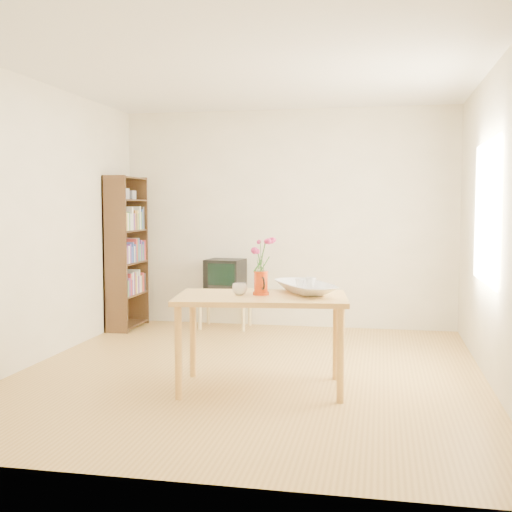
% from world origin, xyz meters
% --- Properties ---
extents(room, '(4.50, 4.50, 4.50)m').
position_xyz_m(room, '(0.03, 0.00, 1.30)').
color(room, '#B1843F').
rests_on(room, ground).
extents(table, '(1.41, 0.91, 0.75)m').
position_xyz_m(table, '(0.19, -0.47, 0.66)').
color(table, '#C89144').
rests_on(table, ground).
extents(tv_stand, '(0.60, 0.45, 0.46)m').
position_xyz_m(tv_stand, '(-0.70, 1.97, 0.39)').
color(tv_stand, '#DFC17E').
rests_on(tv_stand, ground).
extents(bookshelf, '(0.28, 0.70, 1.80)m').
position_xyz_m(bookshelf, '(-1.85, 1.75, 0.84)').
color(bookshelf, '#332011').
rests_on(bookshelf, ground).
extents(pitcher, '(0.13, 0.20, 0.19)m').
position_xyz_m(pitcher, '(0.18, -0.43, 0.84)').
color(pitcher, red).
rests_on(pitcher, table).
extents(flowers, '(0.22, 0.22, 0.31)m').
position_xyz_m(flowers, '(0.18, -0.43, 1.08)').
color(flowers, '#C62E6D').
rests_on(flowers, pitcher).
extents(mug, '(0.14, 0.14, 0.09)m').
position_xyz_m(mug, '(0.02, -0.47, 0.80)').
color(mug, white).
rests_on(mug, table).
extents(bowl, '(0.70, 0.70, 0.49)m').
position_xyz_m(bowl, '(0.51, -0.26, 0.99)').
color(bowl, white).
rests_on(bowl, table).
extents(teacup_a, '(0.08, 0.08, 0.06)m').
position_xyz_m(teacup_a, '(0.47, -0.26, 0.94)').
color(teacup_a, white).
rests_on(teacup_a, bowl).
extents(teacup_b, '(0.10, 0.10, 0.07)m').
position_xyz_m(teacup_b, '(0.56, -0.24, 0.95)').
color(teacup_b, white).
rests_on(teacup_b, bowl).
extents(television, '(0.46, 0.43, 0.36)m').
position_xyz_m(television, '(-0.70, 1.98, 0.65)').
color(television, black).
rests_on(television, tv_stand).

